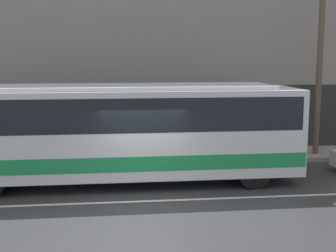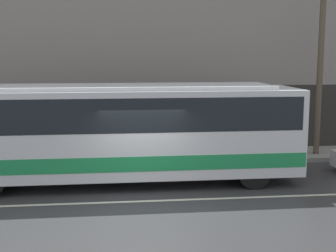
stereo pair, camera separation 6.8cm
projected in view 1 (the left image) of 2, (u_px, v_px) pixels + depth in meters
ground_plane at (145, 201)px, 13.12m from camera, size 60.00×60.00×0.00m
sidewalk at (136, 158)px, 18.15m from camera, size 60.00×2.27×0.17m
building_facade at (132, 13)px, 18.54m from camera, size 60.00×0.35×11.78m
lane_stripe at (145, 201)px, 13.12m from camera, size 54.00×0.14×0.01m
transit_bus at (111, 129)px, 14.71m from camera, size 11.87×2.60×3.13m
utility_pole_near at (319, 67)px, 18.06m from camera, size 0.23×0.23×6.83m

